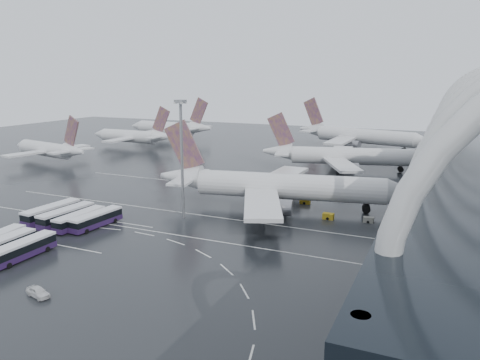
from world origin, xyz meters
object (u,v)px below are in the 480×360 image
at_px(airliner_main, 277,187).
at_px(bus_row_far_b, 2,246).
at_px(gse_cart_belly_d, 369,220).
at_px(bus_row_near_d, 96,219).
at_px(airliner_gate_b, 343,156).
at_px(airliner_gate_c, 358,136).
at_px(bus_row_far_c, 23,249).
at_px(floodlight_mast, 182,145).
at_px(jet_remote_far, 171,128).
at_px(gse_cart_belly_e, 305,201).
at_px(jet_remote_west, 49,150).
at_px(bus_row_near_c, 79,219).
at_px(bus_row_near_a, 51,212).
at_px(bus_row_near_b, 66,215).
at_px(van_curve_b, 38,292).
at_px(gse_cart_belly_a, 328,216).
at_px(jet_remote_mid, 134,137).

distance_m(airliner_main, bus_row_far_b, 59.70).
bearing_deg(gse_cart_belly_d, bus_row_near_d, -152.79).
xyz_separation_m(airliner_gate_b, airliner_gate_c, (-4.39, 51.83, 0.56)).
distance_m(bus_row_far_c, floodlight_mast, 37.87).
relative_size(airliner_main, bus_row_far_b, 4.71).
xyz_separation_m(jet_remote_far, gse_cart_belly_e, (96.09, -90.40, -4.77)).
distance_m(jet_remote_west, bus_row_near_c, 83.68).
bearing_deg(bus_row_near_a, airliner_main, -50.64).
xyz_separation_m(bus_row_near_a, bus_row_far_b, (7.74, -19.00, -0.13)).
bearing_deg(jet_remote_west, bus_row_near_b, 149.49).
bearing_deg(bus_row_near_c, airliner_gate_b, -22.69).
xyz_separation_m(jet_remote_west, van_curve_b, (81.08, -81.28, -3.90)).
relative_size(airliner_gate_c, gse_cart_belly_a, 24.73).
relative_size(bus_row_near_a, bus_row_near_c, 1.10).
relative_size(airliner_gate_c, gse_cart_belly_d, 27.09).
bearing_deg(van_curve_b, bus_row_near_d, 39.94).
distance_m(bus_row_near_a, gse_cart_belly_e, 59.32).
bearing_deg(bus_row_near_c, bus_row_far_b, 178.48).
xyz_separation_m(bus_row_near_a, bus_row_far_c, (12.29, -18.57, -0.14)).
bearing_deg(bus_row_far_b, gse_cart_belly_d, -51.71).
bearing_deg(bus_row_far_c, bus_row_far_b, 95.26).
bearing_deg(jet_remote_far, bus_row_near_c, 118.33).
relative_size(bus_row_near_c, floodlight_mast, 0.49).
relative_size(airliner_gate_b, bus_row_near_c, 4.31).
bearing_deg(gse_cart_belly_e, gse_cart_belly_a, -50.95).
height_order(bus_row_near_c, floodlight_mast, floodlight_mast).
distance_m(airliner_gate_c, bus_row_near_c, 138.50).
xyz_separation_m(airliner_gate_b, bus_row_near_d, (-34.45, -81.17, -3.11)).
xyz_separation_m(airliner_main, gse_cart_belly_d, (22.28, -2.95, -4.60)).
bearing_deg(bus_row_far_b, gse_cart_belly_a, -47.74).
bearing_deg(jet_remote_west, jet_remote_mid, -86.06).
distance_m(jet_remote_mid, gse_cart_belly_e, 113.51).
bearing_deg(jet_remote_mid, floodlight_mast, 132.85).
bearing_deg(bus_row_far_b, floodlight_mast, -29.21).
height_order(airliner_gate_b, gse_cart_belly_a, airliner_gate_b).
bearing_deg(van_curve_b, airliner_gate_b, 3.26).
distance_m(van_curve_b, floodlight_mast, 44.81).
bearing_deg(jet_remote_west, airliner_main, 177.97).
bearing_deg(jet_remote_far, gse_cart_belly_a, 139.95).
distance_m(bus_row_near_c, floodlight_mast, 26.59).
bearing_deg(jet_remote_far, jet_remote_mid, 93.55).
xyz_separation_m(gse_cart_belly_a, gse_cart_belly_e, (-8.38, 10.33, 0.01)).
distance_m(jet_remote_mid, floodlight_mast, 111.78).
height_order(airliner_main, bus_row_near_d, airliner_main).
bearing_deg(floodlight_mast, bus_row_far_b, -118.14).
bearing_deg(bus_row_near_d, airliner_gate_c, -8.16).
height_order(airliner_main, bus_row_near_b, airliner_main).
bearing_deg(bus_row_near_a, bus_row_near_d, -84.42).
distance_m(airliner_gate_b, floodlight_mast, 71.98).
height_order(jet_remote_far, bus_row_far_b, jet_remote_far).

